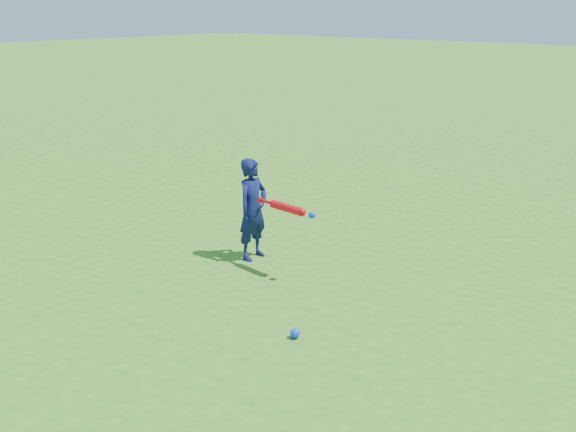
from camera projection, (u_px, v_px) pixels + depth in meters
name	position (u px, v px, depth m)	size (l,w,h in m)	color
ground	(226.00, 236.00, 7.25)	(80.00, 80.00, 0.00)	#33731B
child	(253.00, 209.00, 6.47)	(0.38, 0.25, 1.04)	#0F1548
ground_ball_blue	(295.00, 333.00, 5.02)	(0.08, 0.08, 0.08)	blue
bat_swing	(289.00, 208.00, 6.02)	(0.73, 0.12, 0.08)	red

